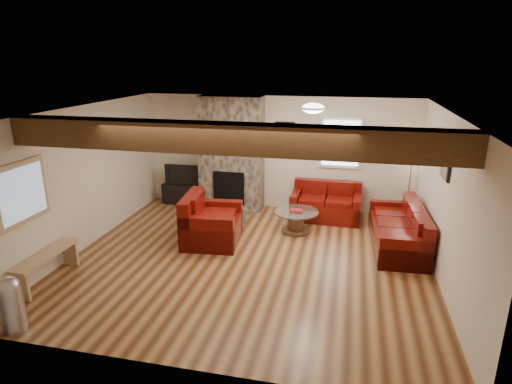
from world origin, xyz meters
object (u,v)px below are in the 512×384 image
Objects in this scene: coffee_table at (296,221)px; armchair_red at (212,219)px; loveseat at (326,202)px; sofa_three at (398,227)px; floor_lamp at (413,157)px; tv_cabinet at (184,193)px; television at (183,174)px.

armchair_red is at bearing -150.69° from coffee_table.
armchair_red is (-1.97, -1.65, 0.07)m from loveseat.
sofa_three is 3.36m from armchair_red.
sofa_three is 1.26× the size of floor_lamp.
coffee_table is (-0.52, -0.84, -0.17)m from loveseat.
tv_cabinet is 1.18× the size of television.
coffee_table is at bearing -22.22° from tv_cabinet.
tv_cabinet is 0.47m from television.
television reaches higher than coffee_table.
armchair_red reaches higher than coffee_table.
armchair_red is 4.24m from floor_lamp.
television is (-3.30, 0.30, 0.33)m from loveseat.
tv_cabinet is at bearing 28.60° from armchair_red.
loveseat is at bearing -5.19° from tv_cabinet.
television is at bearing -179.77° from floor_lamp.
loveseat is 0.91× the size of floor_lamp.
television is (-1.33, 1.95, 0.26)m from armchair_red.
armchair_red is 0.70× the size of floor_lamp.
coffee_table is 3.05m from television.
television reaches higher than armchair_red.
armchair_red is (-3.32, -0.51, 0.07)m from sofa_three.
loveseat is (-1.35, 1.14, -0.00)m from sofa_three.
sofa_three is at bearing -9.30° from coffee_table.
television reaches higher than sofa_three.
floor_lamp reaches higher than loveseat.
armchair_red reaches higher than sofa_three.
armchair_red is 1.16× the size of tv_cabinet.
floor_lamp is at bearing 27.90° from coffee_table.
sofa_three is at bearing -102.33° from floor_lamp.
sofa_three is 1.78m from floor_lamp.
floor_lamp is (4.97, 0.02, 0.64)m from television.
coffee_table is at bearing -101.96° from sofa_three.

